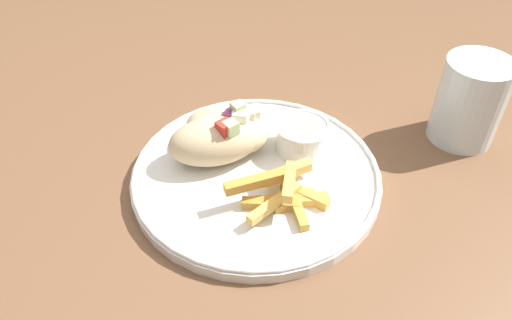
{
  "coord_description": "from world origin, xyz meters",
  "views": [
    {
      "loc": [
        0.22,
        -0.47,
        1.2
      ],
      "look_at": [
        0.03,
        -0.06,
        0.8
      ],
      "focal_mm": 35.0,
      "sensor_mm": 36.0,
      "label": 1
    }
  ],
  "objects_px": {
    "fries_pile": "(285,193)",
    "pita_sandwich_far": "(227,129)",
    "water_glass": "(469,105)",
    "plate": "(256,175)",
    "pita_sandwich_near": "(216,139)",
    "sauce_ramekin": "(302,135)"
  },
  "relations": [
    {
      "from": "pita_sandwich_near",
      "to": "water_glass",
      "type": "height_order",
      "value": "water_glass"
    },
    {
      "from": "pita_sandwich_near",
      "to": "sauce_ramekin",
      "type": "xyz_separation_m",
      "value": [
        0.09,
        0.06,
        -0.01
      ]
    },
    {
      "from": "pita_sandwich_far",
      "to": "water_glass",
      "type": "height_order",
      "value": "water_glass"
    },
    {
      "from": "plate",
      "to": "pita_sandwich_far",
      "type": "bearing_deg",
      "value": 149.54
    },
    {
      "from": "plate",
      "to": "pita_sandwich_far",
      "type": "xyz_separation_m",
      "value": [
        -0.05,
        0.03,
        0.03
      ]
    },
    {
      "from": "water_glass",
      "to": "plate",
      "type": "bearing_deg",
      "value": -138.25
    },
    {
      "from": "pita_sandwich_far",
      "to": "water_glass",
      "type": "bearing_deg",
      "value": 21.59
    },
    {
      "from": "plate",
      "to": "water_glass",
      "type": "distance_m",
      "value": 0.3
    },
    {
      "from": "pita_sandwich_near",
      "to": "fries_pile",
      "type": "height_order",
      "value": "pita_sandwich_near"
    },
    {
      "from": "plate",
      "to": "sauce_ramekin",
      "type": "xyz_separation_m",
      "value": [
        0.04,
        0.06,
        0.03
      ]
    },
    {
      "from": "sauce_ramekin",
      "to": "fries_pile",
      "type": "bearing_deg",
      "value": -81.01
    },
    {
      "from": "plate",
      "to": "pita_sandwich_near",
      "type": "height_order",
      "value": "pita_sandwich_near"
    },
    {
      "from": "fries_pile",
      "to": "pita_sandwich_far",
      "type": "bearing_deg",
      "value": 148.49
    },
    {
      "from": "plate",
      "to": "sauce_ramekin",
      "type": "height_order",
      "value": "sauce_ramekin"
    },
    {
      "from": "plate",
      "to": "pita_sandwich_far",
      "type": "relative_size",
      "value": 2.55
    },
    {
      "from": "plate",
      "to": "sauce_ramekin",
      "type": "distance_m",
      "value": 0.08
    },
    {
      "from": "plate",
      "to": "pita_sandwich_far",
      "type": "distance_m",
      "value": 0.07
    },
    {
      "from": "plate",
      "to": "pita_sandwich_near",
      "type": "xyz_separation_m",
      "value": [
        -0.06,
        0.0,
        0.04
      ]
    },
    {
      "from": "pita_sandwich_far",
      "to": "fries_pile",
      "type": "xyz_separation_m",
      "value": [
        0.11,
        -0.06,
        -0.01
      ]
    },
    {
      "from": "water_glass",
      "to": "sauce_ramekin",
      "type": "bearing_deg",
      "value": -144.61
    },
    {
      "from": "pita_sandwich_far",
      "to": "water_glass",
      "type": "relative_size",
      "value": 1.04
    },
    {
      "from": "sauce_ramekin",
      "to": "pita_sandwich_far",
      "type": "bearing_deg",
      "value": -159.81
    }
  ]
}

